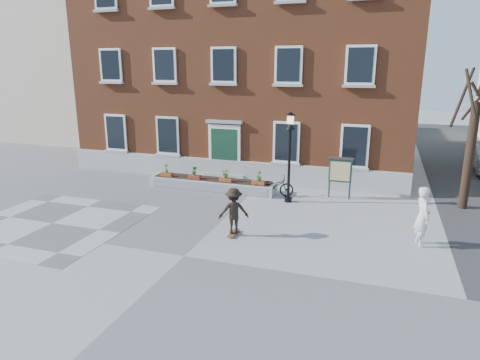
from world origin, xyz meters
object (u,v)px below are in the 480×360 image
(bicycle, at_px, (273,186))
(lamp_post, at_px, (290,145))
(bystander, at_px, (423,216))
(skateboarder, at_px, (234,211))
(notice_board, at_px, (340,171))

(bicycle, distance_m, lamp_post, 2.29)
(bystander, xyz_separation_m, skateboarder, (-6.16, -1.17, -0.11))
(lamp_post, xyz_separation_m, skateboarder, (-0.99, -4.32, -1.65))
(notice_board, xyz_separation_m, skateboarder, (-3.04, -5.59, -0.37))
(lamp_post, bearing_deg, bystander, -31.38)
(bystander, relative_size, notice_board, 1.07)
(bicycle, height_order, bystander, bystander)
(bystander, bearing_deg, lamp_post, 43.45)
(lamp_post, bearing_deg, bicycle, 145.08)
(bystander, bearing_deg, bicycle, 42.94)
(bicycle, relative_size, bystander, 0.92)
(bicycle, relative_size, lamp_post, 0.47)
(notice_board, bearing_deg, bicycle, -166.63)
(notice_board, height_order, skateboarder, notice_board)
(bystander, distance_m, skateboarder, 6.27)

